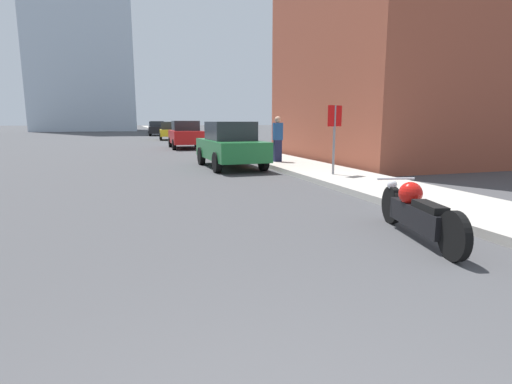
# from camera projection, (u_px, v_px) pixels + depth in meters

# --- Properties ---
(sidewalk) EXTENTS (2.26, 240.00, 0.15)m
(sidewalk) POSITION_uv_depth(u_px,v_px,m) (190.00, 138.00, 40.55)
(sidewalk) COLOR #B2ADA3
(sidewalk) RESTS_ON ground_plane
(brick_storefront) EXTENTS (9.44, 9.80, 8.78)m
(brick_storefront) POSITION_uv_depth(u_px,v_px,m) (411.00, 59.00, 17.54)
(brick_storefront) COLOR brown
(brick_storefront) RESTS_ON ground_plane
(motorcycle) EXTENTS (0.82, 2.44, 0.80)m
(motorcycle) POSITION_uv_depth(u_px,v_px,m) (417.00, 212.00, 5.81)
(motorcycle) COLOR black
(motorcycle) RESTS_ON ground_plane
(parked_car_green) EXTENTS (1.92, 4.36, 1.69)m
(parked_car_green) POSITION_uv_depth(u_px,v_px,m) (230.00, 145.00, 14.73)
(parked_car_green) COLOR #1E6B33
(parked_car_green) RESTS_ON ground_plane
(parked_car_red) EXTENTS (2.01, 4.63, 1.74)m
(parked_car_red) POSITION_uv_depth(u_px,v_px,m) (186.00, 135.00, 25.59)
(parked_car_red) COLOR red
(parked_car_red) RESTS_ON ground_plane
(parked_car_yellow) EXTENTS (2.09, 4.00, 1.69)m
(parked_car_yellow) POSITION_uv_depth(u_px,v_px,m) (170.00, 131.00, 37.51)
(parked_car_yellow) COLOR gold
(parked_car_yellow) RESTS_ON ground_plane
(parked_car_black) EXTENTS (2.30, 4.74, 1.76)m
(parked_car_black) POSITION_uv_depth(u_px,v_px,m) (158.00, 129.00, 48.88)
(parked_car_black) COLOR black
(parked_car_black) RESTS_ON ground_plane
(parked_car_white) EXTENTS (1.98, 4.44, 1.72)m
(parked_car_white) POSITION_uv_depth(u_px,v_px,m) (154.00, 127.00, 60.54)
(parked_car_white) COLOR silver
(parked_car_white) RESTS_ON ground_plane
(stop_sign) EXTENTS (0.57, 0.26, 2.01)m
(stop_sign) POSITION_uv_depth(u_px,v_px,m) (334.00, 128.00, 11.63)
(stop_sign) COLOR slate
(stop_sign) RESTS_ON sidewalk
(pedestrian) EXTENTS (0.36, 0.24, 1.74)m
(pedestrian) POSITION_uv_depth(u_px,v_px,m) (278.00, 138.00, 15.47)
(pedestrian) COLOR #1E2347
(pedestrian) RESTS_ON sidewalk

